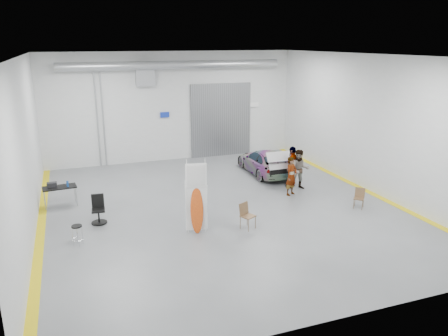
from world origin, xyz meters
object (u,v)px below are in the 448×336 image
object	(u,v)px
person_c	(292,167)
person_a	(291,176)
work_table	(57,187)
surfboard_display	(198,203)
sedan_car	(264,162)
office_chair	(98,211)
person_b	(300,169)
folding_chair_near	(248,221)
folding_chair_far	(358,202)
shop_stool	(78,235)

from	to	relation	value
person_c	person_a	bearing A→B (deg)	19.96
work_table	surfboard_display	bearing A→B (deg)	-43.44
sedan_car	office_chair	bearing A→B (deg)	24.83
person_b	folding_chair_near	distance (m)	5.16
folding_chair_far	office_chair	xyz separation A→B (m)	(-10.01, 2.04, 0.21)
surfboard_display	work_table	world-z (taller)	surfboard_display
sedan_car	shop_stool	world-z (taller)	sedan_car
folding_chair_far	work_table	world-z (taller)	work_table
person_a	person_b	xyz separation A→B (m)	(0.74, 0.59, 0.06)
folding_chair_near	folding_chair_far	world-z (taller)	folding_chair_near
folding_chair_near	surfboard_display	bearing A→B (deg)	143.97
shop_stool	person_c	bearing A→B (deg)	17.24
person_b	folding_chair_near	world-z (taller)	person_b
folding_chair_near	work_table	distance (m)	7.96
shop_stool	work_table	size ratio (longest dim) A/B	0.52
person_c	office_chair	bearing A→B (deg)	-31.66
surfboard_display	shop_stool	distance (m)	4.13
person_a	office_chair	xyz separation A→B (m)	(-8.21, -0.34, -0.39)
sedan_car	person_a	bearing A→B (deg)	86.77
sedan_car	folding_chair_near	bearing A→B (deg)	61.54
sedan_car	person_c	world-z (taller)	person_c
sedan_car	work_table	world-z (taller)	sedan_car
shop_stool	work_table	distance (m)	4.09
surfboard_display	work_table	size ratio (longest dim) A/B	1.97
surfboard_display	folding_chair_near	bearing A→B (deg)	2.21
person_a	person_c	size ratio (longest dim) A/B	0.89
person_c	work_table	distance (m)	10.20
surfboard_display	person_c	bearing A→B (deg)	42.87
person_a	office_chair	distance (m)	8.22
person_c	folding_chair_near	world-z (taller)	person_c
office_chair	person_c	bearing A→B (deg)	13.41
surfboard_display	folding_chair_near	size ratio (longest dim) A/B	2.85
work_table	office_chair	world-z (taller)	office_chair
person_a	surfboard_display	xyz separation A→B (m)	(-4.96, -2.40, 0.23)
person_a	shop_stool	world-z (taller)	person_a
sedan_car	folding_chair_near	size ratio (longest dim) A/B	4.44
sedan_car	work_table	xyz separation A→B (m)	(-9.87, -1.35, 0.22)
sedan_car	person_a	distance (m)	3.36
person_b	office_chair	bearing A→B (deg)	-154.14
folding_chair_near	shop_stool	bearing A→B (deg)	146.77
person_a	surfboard_display	size ratio (longest dim) A/B	0.64
shop_stool	person_b	bearing A→B (deg)	15.01
person_b	office_chair	xyz separation A→B (m)	(-8.94, -0.93, -0.45)
surfboard_display	folding_chair_far	xyz separation A→B (m)	(6.77, 0.03, -0.83)
person_b	surfboard_display	size ratio (longest dim) A/B	0.68
sedan_car	person_a	size ratio (longest dim) A/B	2.44
person_c	surfboard_display	size ratio (longest dim) A/B	0.72
person_b	folding_chair_far	size ratio (longest dim) A/B	2.25
folding_chair_near	office_chair	distance (m)	5.54
sedan_car	folding_chair_far	xyz separation A→B (m)	(1.53, -5.71, -0.35)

